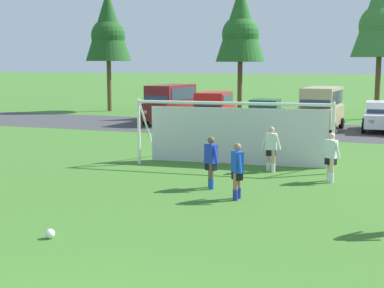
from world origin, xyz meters
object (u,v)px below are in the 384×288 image
Objects in this scene: player_defender_far at (331,157)px; player_winger_right at (211,163)px; player_striker_near at (237,171)px; parked_car_slot_center_left at (265,113)px; parked_car_slot_center at (321,108)px; soccer_ball at (50,234)px; parked_car_slot_left at (213,109)px; player_winger_left at (271,149)px; parked_car_slot_center_right at (381,116)px; soccer_goal at (235,132)px; parked_car_slot_far_left at (170,103)px.

player_defender_far is 1.00× the size of player_winger_right.
parked_car_slot_center_left reaches higher than player_striker_near.
soccer_ball is at bearing -97.24° from parked_car_slot_center.
parked_car_slot_center reaches higher than player_winger_right.
parked_car_slot_left is (-5.26, 16.11, 0.29)m from player_winger_right.
parked_car_slot_left reaches higher than player_winger_left.
parked_car_slot_center_right reaches higher than player_winger_left.
soccer_goal is 1.60× the size of parked_car_slot_left.
player_striker_near is at bearing -89.99° from player_winger_left.
player_winger_right reaches higher than soccer_ball.
soccer_goal reaches higher than parked_car_slot_center.
parked_car_slot_center_right is at bearing 86.00° from player_defender_far.
soccer_ball is 0.03× the size of soccer_goal.
parked_car_slot_center is at bearing 82.91° from soccer_goal.
soccer_goal reaches higher than parked_car_slot_far_left.
parked_car_slot_far_left is (-9.81, 18.45, 0.52)m from player_striker_near.
soccer_goal is 1.53× the size of parked_car_slot_far_left.
soccer_goal is at bearing -110.04° from parked_car_slot_center_right.
parked_car_slot_center_right is (13.11, 0.25, -0.47)m from parked_car_slot_far_left.
player_striker_near is at bearing -62.00° from parked_car_slot_far_left.
parked_car_slot_center_left is 0.87× the size of parked_car_slot_center.
soccer_goal is at bearing 106.62° from player_striker_near.
soccer_ball is 6.35m from player_winger_right.
soccer_goal is 13.18m from parked_car_slot_center_left.
parked_car_slot_center_right is (9.72, 1.49, -0.24)m from parked_car_slot_left.
player_striker_near is 1.00× the size of player_winger_right.
player_winger_right is at bearing -93.91° from parked_car_slot_center.
parked_car_slot_left is (-6.42, 12.73, 0.29)m from player_winger_left.
soccer_ball is 22.46m from parked_car_slot_left.
soccer_goal is 15.51m from parked_car_slot_far_left.
player_striker_near is at bearing 59.52° from soccer_ball.
parked_car_slot_center_left reaches higher than player_defender_far.
parked_car_slot_center is at bearing 86.09° from player_winger_right.
soccer_goal reaches higher than parked_car_slot_left.
parked_car_slot_center_left is (-2.30, 17.25, 0.05)m from player_winger_right.
player_striker_near reaches higher than soccer_ball.
parked_car_slot_center reaches higher than player_defender_far.
soccer_ball is 23.16m from parked_car_slot_center.
soccer_goal reaches higher than player_striker_near.
parked_car_slot_center_right reaches higher than player_defender_far.
player_winger_left is at bearing 71.05° from player_winger_right.
player_striker_near and player_winger_left have the same top height.
soccer_goal is at bearing 82.58° from soccer_ball.
parked_car_slot_center_right is (6.22, 23.65, 0.77)m from soccer_ball.
parked_car_slot_center reaches higher than player_striker_near.
player_defender_far is (5.15, 8.37, 0.71)m from soccer_ball.
soccer_ball is 9.90m from player_winger_left.
player_defender_far is at bearing -57.89° from parked_car_slot_left.
player_winger_left reaches higher than soccer_ball.
player_winger_left is at bearing 90.01° from player_striker_near.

